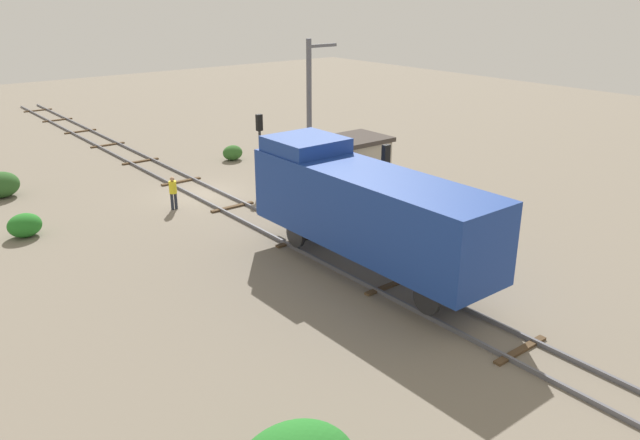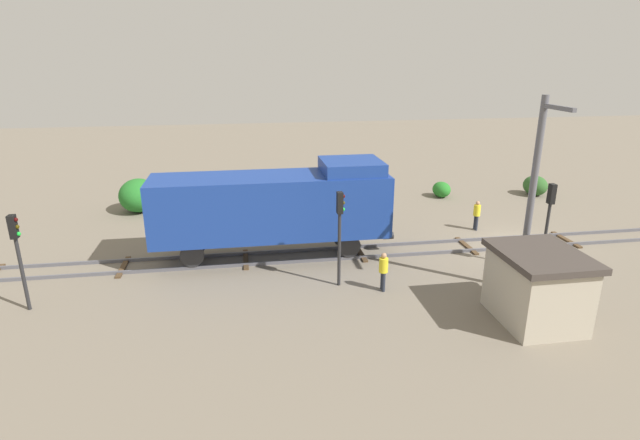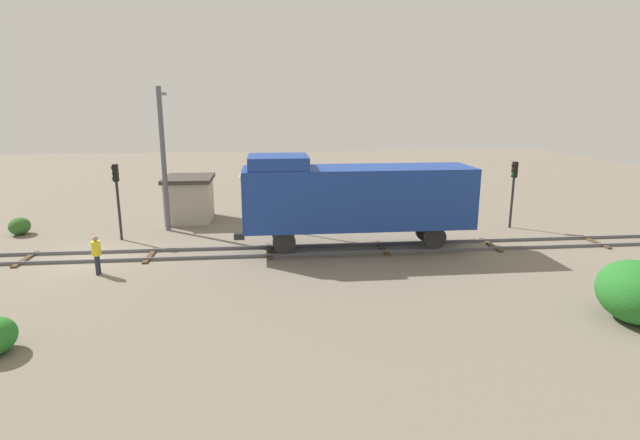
# 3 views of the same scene
# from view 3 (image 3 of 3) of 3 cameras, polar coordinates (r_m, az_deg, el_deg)

# --- Properties ---
(ground_plane) EXTENTS (102.33, 102.33, 0.00)m
(ground_plane) POSITION_cam_3_polar(r_m,az_deg,el_deg) (26.12, -24.92, -3.98)
(ground_plane) COLOR #756B5B
(railway_track) EXTENTS (2.40, 68.22, 0.16)m
(railway_track) POSITION_cam_3_polar(r_m,az_deg,el_deg) (26.10, -24.94, -3.82)
(railway_track) COLOR #595960
(railway_track) RESTS_ON ground
(locomotive) EXTENTS (2.90, 11.60, 4.60)m
(locomotive) POSITION_cam_3_polar(r_m,az_deg,el_deg) (24.37, 3.92, 2.81)
(locomotive) COLOR navy
(locomotive) RESTS_ON railway_track
(traffic_signal_near) EXTENTS (0.32, 0.34, 4.06)m
(traffic_signal_near) POSITION_cam_3_polar(r_m,az_deg,el_deg) (28.28, -22.21, 3.44)
(traffic_signal_near) COLOR #262628
(traffic_signal_near) RESTS_ON ground
(traffic_signal_mid) EXTENTS (0.32, 0.34, 4.16)m
(traffic_signal_mid) POSITION_cam_3_polar(r_m,az_deg,el_deg) (27.39, -2.34, 4.26)
(traffic_signal_mid) COLOR #262628
(traffic_signal_mid) RESTS_ON ground
(traffic_signal_far) EXTENTS (0.32, 0.34, 3.88)m
(traffic_signal_far) POSITION_cam_3_polar(r_m,az_deg,el_deg) (30.96, 21.23, 4.07)
(traffic_signal_far) COLOR #262628
(traffic_signal_far) RESTS_ON ground
(worker_near_track) EXTENTS (0.38, 0.38, 1.70)m
(worker_near_track) POSITION_cam_3_polar(r_m,az_deg,el_deg) (23.28, -24.19, -3.36)
(worker_near_track) COLOR #262B38
(worker_near_track) RESTS_ON ground
(worker_by_signal) EXTENTS (0.38, 0.38, 1.70)m
(worker_by_signal) POSITION_cam_3_polar(r_m,az_deg,el_deg) (28.48, -5.86, 0.66)
(worker_by_signal) COLOR #262B38
(worker_by_signal) RESTS_ON ground
(catenary_mast) EXTENTS (1.94, 0.28, 8.06)m
(catenary_mast) POSITION_cam_3_polar(r_m,az_deg,el_deg) (29.38, -17.46, 7.00)
(catenary_mast) COLOR #595960
(catenary_mast) RESTS_ON ground
(relay_hut) EXTENTS (3.50, 2.90, 2.74)m
(relay_hut) POSITION_cam_3_polar(r_m,az_deg,el_deg) (32.01, -14.68, 2.43)
(relay_hut) COLOR #B2A893
(relay_hut) RESTS_ON ground
(bush_far) EXTENTS (1.32, 1.08, 0.96)m
(bush_far) POSITION_cam_3_polar(r_m,az_deg,el_deg) (32.39, -31.11, -0.61)
(bush_far) COLOR #2F6226
(bush_far) RESTS_ON ground
(bush_back) EXTENTS (2.87, 2.35, 2.08)m
(bush_back) POSITION_cam_3_polar(r_m,az_deg,el_deg) (19.85, 32.48, -6.96)
(bush_back) COLOR #247026
(bush_back) RESTS_ON ground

